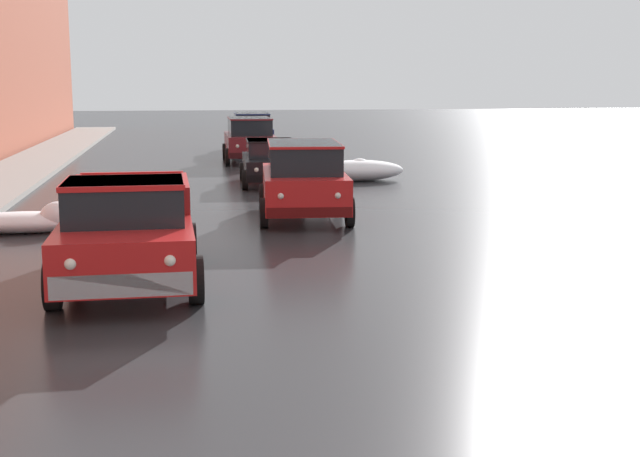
{
  "coord_description": "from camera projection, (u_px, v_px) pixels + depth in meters",
  "views": [
    {
      "loc": [
        -0.83,
        -3.91,
        3.2
      ],
      "look_at": [
        1.42,
        9.64,
        0.85
      ],
      "focal_mm": 47.78,
      "sensor_mm": 36.0,
      "label": 1
    }
  ],
  "objects": [
    {
      "name": "pickup_truck_red_approaching_near_lane",
      "position": [
        128.0,
        231.0,
        13.53
      ],
      "size": [
        2.3,
        5.06,
        1.76
      ],
      "color": "red",
      "rests_on": "ground"
    },
    {
      "name": "suv_maroon_parked_far_down_block",
      "position": [
        250.0,
        138.0,
        34.79
      ],
      "size": [
        2.17,
        4.52,
        1.82
      ],
      "color": "maroon",
      "rests_on": "ground"
    },
    {
      "name": "suv_darkblue_queued_behind_truck",
      "position": [
        252.0,
        130.0,
        40.33
      ],
      "size": [
        2.15,
        4.61,
        1.82
      ],
      "color": "navy",
      "rests_on": "ground"
    },
    {
      "name": "snow_bank_along_left_kerb",
      "position": [
        360.0,
        172.0,
        28.53
      ],
      "size": [
        1.91,
        1.35,
        0.51
      ],
      "color": "white",
      "rests_on": "ground"
    },
    {
      "name": "sedan_black_parked_kerbside_mid",
      "position": [
        271.0,
        161.0,
        27.17
      ],
      "size": [
        2.07,
        4.21,
        1.42
      ],
      "color": "black",
      "rests_on": "ground"
    },
    {
      "name": "snow_bank_near_corner_left",
      "position": [
        32.0,
        221.0,
        18.42
      ],
      "size": [
        3.14,
        1.04,
        0.68
      ],
      "color": "white",
      "rests_on": "ground"
    },
    {
      "name": "suv_red_parked_kerbside_close",
      "position": [
        303.0,
        177.0,
        20.26
      ],
      "size": [
        2.39,
        4.43,
        1.82
      ],
      "color": "red",
      "rests_on": "ground"
    },
    {
      "name": "snow_bank_near_corner_right",
      "position": [
        358.0,
        170.0,
        28.21
      ],
      "size": [
        3.1,
        1.37,
        0.74
      ],
      "color": "white",
      "rests_on": "ground"
    }
  ]
}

